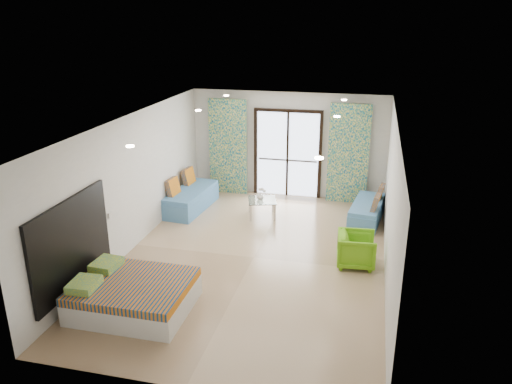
% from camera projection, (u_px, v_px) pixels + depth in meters
% --- Properties ---
extents(floor, '(5.00, 7.50, 0.01)m').
position_uv_depth(floor, '(254.00, 257.00, 9.81)').
color(floor, '#947758').
rests_on(floor, ground).
extents(ceiling, '(5.00, 7.50, 0.01)m').
position_uv_depth(ceiling, '(254.00, 122.00, 8.90)').
color(ceiling, silver).
rests_on(ceiling, ground).
extents(wall_back, '(5.00, 0.01, 2.70)m').
position_uv_depth(wall_back, '(288.00, 145.00, 12.79)').
color(wall_back, silver).
rests_on(wall_back, ground).
extents(wall_front, '(5.00, 0.01, 2.70)m').
position_uv_depth(wall_front, '(180.00, 297.00, 5.92)').
color(wall_front, silver).
rests_on(wall_front, ground).
extents(wall_left, '(0.01, 7.50, 2.70)m').
position_uv_depth(wall_left, '(131.00, 183.00, 9.89)').
color(wall_left, silver).
rests_on(wall_left, ground).
extents(wall_right, '(0.01, 7.50, 2.70)m').
position_uv_depth(wall_right, '(391.00, 204.00, 8.81)').
color(wall_right, silver).
rests_on(wall_right, ground).
extents(balcony_door, '(1.76, 0.08, 2.28)m').
position_uv_depth(balcony_door, '(288.00, 149.00, 12.79)').
color(balcony_door, black).
rests_on(balcony_door, floor).
extents(balcony_rail, '(1.52, 0.03, 0.04)m').
position_uv_depth(balcony_rail, '(287.00, 160.00, 12.90)').
color(balcony_rail, '#595451').
rests_on(balcony_rail, balcony_door).
extents(curtain_left, '(1.00, 0.10, 2.50)m').
position_uv_depth(curtain_left, '(228.00, 147.00, 12.99)').
color(curtain_left, silver).
rests_on(curtain_left, floor).
extents(curtain_right, '(1.00, 0.10, 2.50)m').
position_uv_depth(curtain_right, '(348.00, 154.00, 12.32)').
color(curtain_right, silver).
rests_on(curtain_right, floor).
extents(downlight_a, '(0.12, 0.12, 0.02)m').
position_uv_depth(downlight_a, '(130.00, 146.00, 7.38)').
color(downlight_a, '#FFE0B2').
rests_on(downlight_a, ceiling).
extents(downlight_b, '(0.12, 0.12, 0.02)m').
position_uv_depth(downlight_b, '(319.00, 158.00, 6.77)').
color(downlight_b, '#FFE0B2').
rests_on(downlight_b, ceiling).
extents(downlight_c, '(0.12, 0.12, 0.02)m').
position_uv_depth(downlight_c, '(198.00, 110.00, 10.13)').
color(downlight_c, '#FFE0B2').
rests_on(downlight_c, ceiling).
extents(downlight_d, '(0.12, 0.12, 0.02)m').
position_uv_depth(downlight_d, '(337.00, 116.00, 9.52)').
color(downlight_d, '#FFE0B2').
rests_on(downlight_d, ceiling).
extents(downlight_e, '(0.12, 0.12, 0.02)m').
position_uv_depth(downlight_e, '(226.00, 96.00, 11.96)').
color(downlight_e, '#FFE0B2').
rests_on(downlight_e, ceiling).
extents(downlight_f, '(0.12, 0.12, 0.02)m').
position_uv_depth(downlight_f, '(344.00, 100.00, 11.35)').
color(downlight_f, '#FFE0B2').
rests_on(downlight_f, ceiling).
extents(headboard, '(0.06, 2.10, 1.50)m').
position_uv_depth(headboard, '(72.00, 244.00, 7.96)').
color(headboard, black).
rests_on(headboard, floor).
extents(switch_plate, '(0.02, 0.10, 0.10)m').
position_uv_depth(switch_plate, '(110.00, 215.00, 9.11)').
color(switch_plate, silver).
rests_on(switch_plate, wall_left).
extents(bed, '(1.79, 1.46, 0.62)m').
position_uv_depth(bed, '(133.00, 295.00, 8.01)').
color(bed, silver).
rests_on(bed, floor).
extents(daybed_left, '(0.86, 1.88, 0.90)m').
position_uv_depth(daybed_left, '(190.00, 198.00, 12.16)').
color(daybed_left, '#4A7DB1').
rests_on(daybed_left, floor).
extents(daybed_right, '(0.83, 1.67, 0.79)m').
position_uv_depth(daybed_right, '(367.00, 211.00, 11.47)').
color(daybed_right, '#4A7DB1').
rests_on(daybed_right, floor).
extents(coffee_table, '(0.79, 0.79, 0.74)m').
position_uv_depth(coffee_table, '(262.00, 202.00, 11.67)').
color(coffee_table, silver).
rests_on(coffee_table, floor).
extents(vase, '(0.19, 0.19, 0.17)m').
position_uv_depth(vase, '(260.00, 196.00, 11.63)').
color(vase, white).
rests_on(vase, coffee_table).
extents(armchair, '(0.70, 0.74, 0.71)m').
position_uv_depth(armchair, '(356.00, 248.00, 9.40)').
color(armchair, '#65AF16').
rests_on(armchair, floor).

